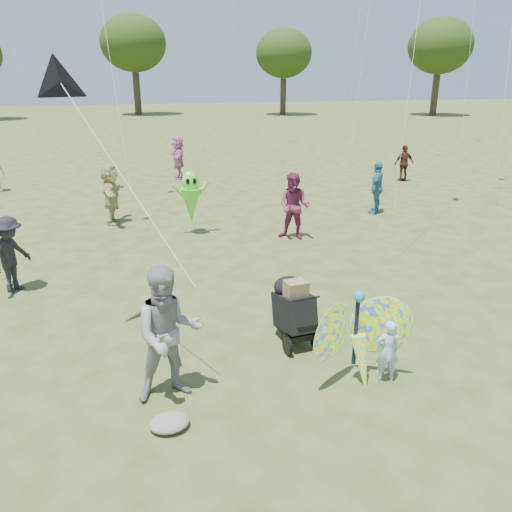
% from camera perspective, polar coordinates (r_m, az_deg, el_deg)
% --- Properties ---
extents(ground, '(160.00, 160.00, 0.00)m').
position_cam_1_polar(ground, '(8.10, 4.56, -10.67)').
color(ground, '#51592B').
rests_on(ground, ground).
extents(child_girl, '(0.38, 0.29, 0.93)m').
position_cam_1_polar(child_girl, '(7.37, 14.78, -10.44)').
color(child_girl, '#A1BDE5').
rests_on(child_girl, ground).
extents(adult_man, '(0.93, 0.74, 1.87)m').
position_cam_1_polar(adult_man, '(6.68, -9.95, -8.80)').
color(adult_man, gray).
rests_on(adult_man, ground).
extents(grey_bag, '(0.50, 0.41, 0.16)m').
position_cam_1_polar(grey_bag, '(6.57, -9.90, -18.25)').
color(grey_bag, slate).
rests_on(grey_bag, ground).
extents(crowd_b, '(1.00, 1.16, 1.56)m').
position_cam_1_polar(crowd_b, '(11.02, -26.25, 0.15)').
color(crowd_b, black).
rests_on(crowd_b, ground).
extents(crowd_c, '(0.95, 0.97, 1.64)m').
position_cam_1_polar(crowd_c, '(16.31, 13.65, 7.61)').
color(crowd_c, teal).
rests_on(crowd_c, ground).
extents(crowd_d, '(0.84, 1.71, 1.77)m').
position_cam_1_polar(crowd_d, '(15.27, -16.21, 6.83)').
color(crowd_d, tan).
rests_on(crowd_d, ground).
extents(crowd_e, '(1.09, 1.06, 1.77)m').
position_cam_1_polar(crowd_e, '(13.25, 4.38, 5.68)').
color(crowd_e, '#76274E').
rests_on(crowd_e, ground).
extents(crowd_h, '(0.88, 0.39, 1.49)m').
position_cam_1_polar(crowd_h, '(21.84, 16.55, 10.13)').
color(crowd_h, '#4B2319').
rests_on(crowd_h, ground).
extents(crowd_j, '(0.63, 1.69, 1.79)m').
position_cam_1_polar(crowd_j, '(21.73, -8.89, 11.05)').
color(crowd_j, '#B8699E').
rests_on(crowd_j, ground).
extents(jogging_stroller, '(0.55, 1.07, 1.09)m').
position_cam_1_polar(jogging_stroller, '(8.09, 4.28, -5.77)').
color(jogging_stroller, black).
rests_on(jogging_stroller, ground).
extents(butterfly_kite, '(1.74, 0.75, 1.58)m').
position_cam_1_polar(butterfly_kite, '(7.15, 11.63, -9.34)').
color(butterfly_kite, red).
rests_on(butterfly_kite, ground).
extents(delta_kite_rig, '(1.92, 2.31, 2.94)m').
position_cam_1_polar(delta_kite_rig, '(7.93, -21.36, 17.82)').
color(delta_kite_rig, black).
rests_on(delta_kite_rig, ground).
extents(alien_kite, '(1.12, 0.69, 1.74)m').
position_cam_1_polar(alien_kite, '(13.72, -7.45, 6.43)').
color(alien_kite, '#60E936').
rests_on(alien_kite, ground).
extents(tree_line, '(91.78, 33.60, 10.79)m').
position_cam_1_polar(tree_line, '(51.91, -10.94, 22.47)').
color(tree_line, '#3A2D21').
rests_on(tree_line, ground).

